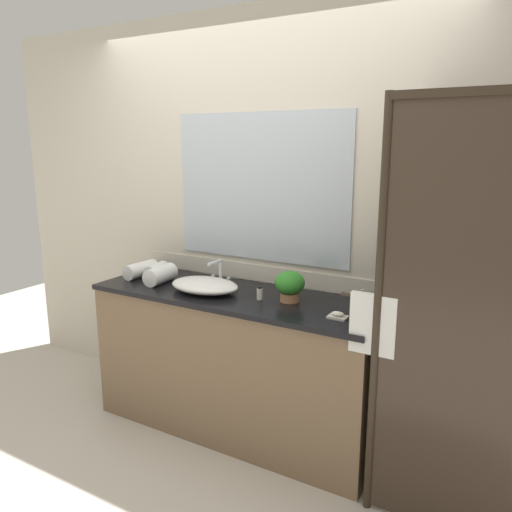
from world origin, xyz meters
TOP-DOWN VIEW (x-y plane):
  - ground_plane at (0.00, 0.00)m, footprint 8.00×8.00m
  - wall_back_with_mirror at (0.00, 0.34)m, footprint 4.40×0.06m
  - vanity_cabinet at (0.00, 0.01)m, footprint 1.80×0.58m
  - shower_enclosure at (1.28, -0.19)m, footprint 1.20×0.59m
  - sink_basin at (-0.18, -0.05)m, footprint 0.44×0.30m
  - faucet at (-0.18, 0.11)m, footprint 0.17×0.15m
  - potted_plant at (0.35, 0.03)m, footprint 0.17×0.17m
  - soap_dish at (0.70, -0.10)m, footprint 0.10×0.07m
  - amenity_bottle_lotion at (0.74, 0.14)m, footprint 0.03×0.03m
  - amenity_bottle_body_wash at (0.19, -0.02)m, footprint 0.03×0.03m
  - rolled_towel_near_edge at (-0.76, 0.01)m, footprint 0.11×0.25m
  - rolled_towel_middle at (-0.65, 0.05)m, footprint 0.13×0.20m
  - rolled_towel_far_edge at (-0.54, -0.04)m, footprint 0.13×0.24m

SIDE VIEW (x-z plane):
  - ground_plane at x=0.00m, z-range 0.00..0.00m
  - vanity_cabinet at x=0.00m, z-range 0.00..0.90m
  - soap_dish at x=0.70m, z-range 0.90..0.93m
  - amenity_bottle_body_wash at x=0.19m, z-range 0.90..0.98m
  - sink_basin at x=-0.18m, z-range 0.90..0.98m
  - amenity_bottle_lotion at x=0.74m, z-range 0.90..1.00m
  - rolled_towel_middle at x=-0.65m, z-range 0.90..1.00m
  - rolled_towel_near_edge at x=-0.76m, z-range 0.90..1.00m
  - rolled_towel_far_edge at x=-0.54m, z-range 0.90..1.01m
  - faucet at x=-0.18m, z-range 0.87..1.04m
  - potted_plant at x=0.35m, z-range 0.91..1.09m
  - shower_enclosure at x=1.28m, z-range 0.03..2.03m
  - wall_back_with_mirror at x=0.00m, z-range 0.00..2.60m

